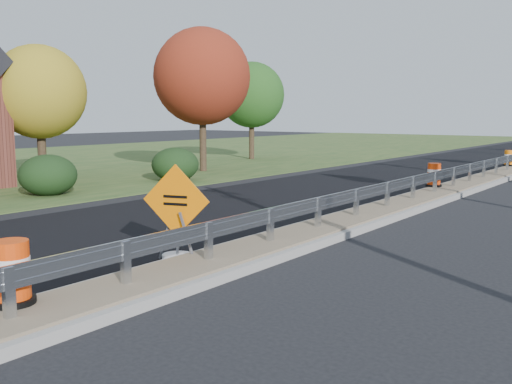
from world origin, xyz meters
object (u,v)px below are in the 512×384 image
Objects in this scene: caution_sign at (177,238)px; barrel_median_mid at (434,175)px; barrel_median_near at (12,274)px; barrel_median_far at (509,158)px.

caution_sign is 2.23× the size of barrel_median_mid.
barrel_median_mid is (-0.05, 17.06, -0.02)m from barrel_median_near.
caution_sign is 13.35m from barrel_median_mid.
barrel_median_near is 28.21m from barrel_median_far.
barrel_median_near reaches higher than barrel_median_far.
barrel_median_near is at bearing -102.80° from caution_sign.
barrel_median_far is (0.35, 24.49, 0.12)m from caution_sign.
barrel_median_near is at bearing -89.83° from barrel_median_mid.
caution_sign is at bearing -91.50° from barrel_median_mid.
barrel_median_mid is at bearing 69.53° from caution_sign.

